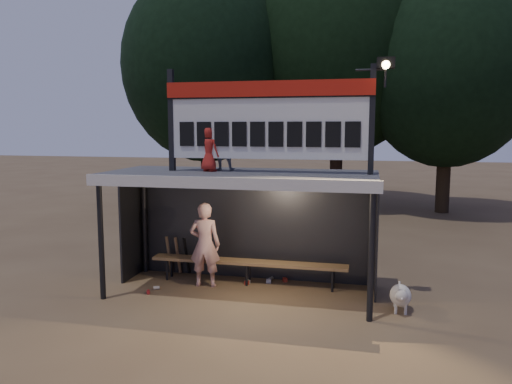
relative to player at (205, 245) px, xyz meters
The scene contains 13 objects.
ground 1.19m from the player, 16.62° to the right, with size 80.00×80.00×0.00m, color brown.
player is the anchor object (origin of this frame).
child_a 2.01m from the player, ahead, with size 0.48×0.37×0.99m, color gray.
child_b 1.92m from the player, 51.01° to the right, with size 0.41×0.27×0.84m, color #B0221B.
dugout_shelter 1.28m from the player, ahead, with size 5.10×2.08×2.32m.
scoreboard_assembly 2.84m from the player, 10.35° to the right, with size 4.10×0.27×1.99m.
bench 0.95m from the player, 21.20° to the left, with size 4.00×0.35×0.48m.
tree_left 11.28m from the player, 108.14° to the left, with size 6.46×6.46×9.27m.
tree_mid 12.58m from the player, 80.91° to the left, with size 7.22×7.22×10.36m.
tree_right 12.56m from the player, 60.52° to the left, with size 6.08×6.08×8.72m.
dog 3.80m from the player, ahead, with size 0.36×0.81×0.49m.
bats 1.08m from the player, 144.40° to the left, with size 0.48×0.32×0.84m.
litter 0.99m from the player, 17.03° to the left, with size 2.53×1.48×0.08m.
Camera 1 is at (2.33, -8.93, 3.14)m, focal length 35.00 mm.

